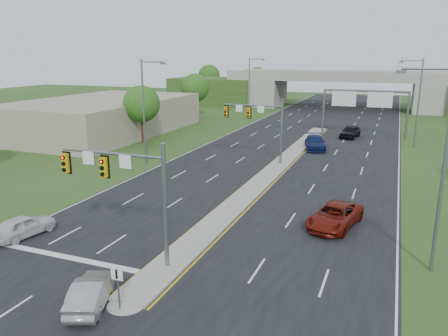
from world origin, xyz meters
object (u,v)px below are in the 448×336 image
Objects in this scene: overpass at (344,92)px; car_white at (24,226)px; keep_right_sign at (118,281)px; signal_mast_far at (261,120)px; car_far_b at (315,142)px; car_far_a at (335,216)px; sign_gantry at (364,100)px; signal_mast_near at (127,182)px; car_far_c at (350,132)px; car_silver at (91,292)px.

car_white is at bearing -97.65° from overpass.
keep_right_sign is at bearing -90.00° from overpass.
signal_mast_far is at bearing -99.58° from car_white.
keep_right_sign is 0.39× the size of car_far_b.
car_white is 0.76× the size of car_far_a.
sign_gantry reaches higher than car_far_a.
signal_mast_near is 0.09× the size of overpass.
car_far_b is (-4.69, -10.47, -4.39)m from sign_gantry.
car_far_a is at bearing 61.03° from keep_right_sign.
sign_gantry is 35.75m from overpass.
overpass is at bearing 107.61° from car_far_c.
car_white is 1.02× the size of car_silver.
keep_right_sign is at bearing -86.83° from car_far_c.
signal_mast_far reaches higher than keep_right_sign.
car_far_a is (9.24, 13.99, 0.09)m from car_silver.
car_silver is (-8.18, -49.46, -4.55)m from sign_gantry.
car_far_b is at bearing 87.07° from keep_right_sign.
car_far_b reaches higher than car_silver.
signal_mast_near reaches higher than keep_right_sign.
car_white is 0.73× the size of car_far_b.
signal_mast_near is 1.72× the size of car_silver.
car_white is (-10.69, -79.54, -2.83)m from overpass.
car_far_b is (3.49, 38.99, 0.15)m from car_silver.
overpass is at bearing 90.00° from keep_right_sign.
car_far_a is (7.74, -70.54, -2.77)m from overpass.
signal_mast_far is 29.75m from car_silver.
keep_right_sign is 0.43× the size of car_far_c.
signal_mast_far is at bearing -92.35° from overpass.
sign_gantry is (8.95, 44.99, 0.51)m from signal_mast_near.
car_far_a is at bearing -144.57° from car_white.
overpass is at bearing 108.76° from car_far_a.
car_silver is at bearing -88.52° from signal_mast_far.
signal_mast_near is at bearing -102.04° from car_silver.
car_far_c is at bearing -119.64° from car_silver.
signal_mast_near is at bearing -101.25° from sign_gantry.
car_far_a is at bearing -57.11° from signal_mast_far.
sign_gantry is 50.34m from car_silver.
car_silver is 0.81× the size of car_far_c.
sign_gantry is 2.29× the size of car_far_c.
sign_gantry is at bearing 104.21° from car_far_a.
sign_gantry is 2.84× the size of car_silver.
car_far_b is at bearing 82.97° from signal_mast_near.
signal_mast_far is at bearing -114.11° from sign_gantry.
car_far_c reaches higher than car_far_a.
car_white is at bearing -141.48° from car_far_a.
car_far_c is at bearing 56.83° from car_far_b.
keep_right_sign is 1.71m from car_silver.
car_far_b is at bearing 65.91° from signal_mast_far.
overpass is at bearing 88.38° from signal_mast_near.
car_far_c is at bearing -100.65° from car_white.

